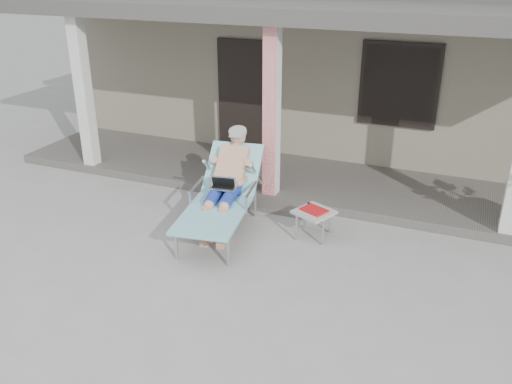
% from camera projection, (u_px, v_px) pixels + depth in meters
% --- Properties ---
extents(ground, '(60.00, 60.00, 0.00)m').
position_uv_depth(ground, '(211.00, 265.00, 6.96)').
color(ground, '#9E9E99').
rests_on(ground, ground).
extents(house, '(10.40, 5.40, 3.30)m').
position_uv_depth(house, '(343.00, 55.00, 11.79)').
color(house, gray).
rests_on(house, ground).
extents(porch_deck, '(10.00, 2.00, 0.15)m').
position_uv_depth(porch_deck, '(288.00, 178.00, 9.47)').
color(porch_deck, '#605B56').
rests_on(porch_deck, ground).
extents(porch_overhang, '(10.00, 2.30, 2.85)m').
position_uv_depth(porch_overhang, '(291.00, 17.00, 8.33)').
color(porch_overhang, silver).
rests_on(porch_overhang, porch_deck).
extents(porch_step, '(2.00, 0.30, 0.07)m').
position_uv_depth(porch_step, '(264.00, 206.00, 8.51)').
color(porch_step, '#605B56').
rests_on(porch_step, ground).
extents(lounger, '(1.11, 2.20, 1.39)m').
position_uv_depth(lounger, '(224.00, 172.00, 7.62)').
color(lounger, '#B7B7BC').
rests_on(lounger, ground).
extents(side_table, '(0.63, 0.63, 0.43)m').
position_uv_depth(side_table, '(314.00, 213.00, 7.53)').
color(side_table, '#B4B4AE').
rests_on(side_table, ground).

